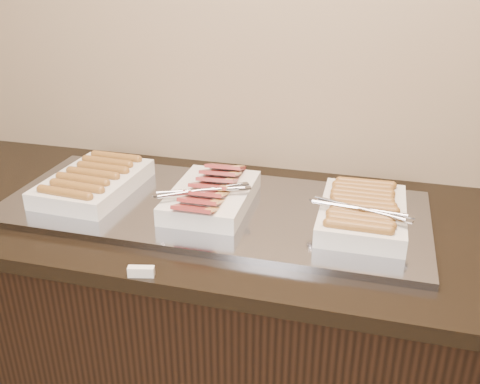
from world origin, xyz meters
name	(u,v)px	position (x,y,z in m)	size (l,w,h in m)	color
counter	(220,336)	(0.00, 2.13, 0.45)	(2.06, 0.76, 0.90)	black
warming_tray	(213,208)	(-0.02, 2.13, 0.91)	(1.20, 0.50, 0.02)	gray
dish_left	(94,182)	(-0.39, 2.13, 0.95)	(0.25, 0.36, 0.07)	silver
dish_center	(211,195)	(-0.02, 2.13, 0.95)	(0.26, 0.34, 0.09)	silver
dish_right	(362,212)	(0.40, 2.13, 0.96)	(0.27, 0.33, 0.08)	silver
label_holder	(141,271)	(-0.07, 1.77, 0.91)	(0.06, 0.02, 0.02)	silver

